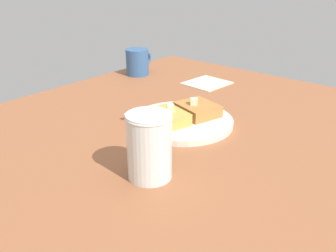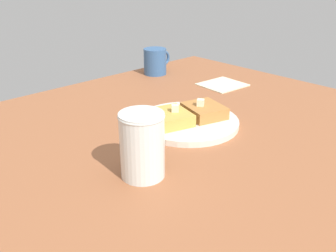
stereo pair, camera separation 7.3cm
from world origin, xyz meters
TOP-DOWN VIEW (x-y plane):
  - table_surface at (0.00, 0.00)cm, footprint 108.86×108.86cm
  - plate at (4.23, 9.76)cm, footprint 23.19×23.19cm
  - toast_slice_left at (0.03, 10.97)cm, footprint 10.00×10.73cm
  - toast_slice_middle at (8.43, 8.55)cm, footprint 10.00×10.73cm
  - butter_pat_primary at (0.94, 10.44)cm, footprint 2.08×2.07cm
  - butter_pat_secondary at (7.61, 9.00)cm, footprint 2.01×2.06cm
  - fork at (5.20, 17.27)cm, footprint 15.05×8.21cm
  - syrup_jar at (-17.05, 0.10)cm, footprint 7.80×7.80cm
  - napkin at (33.19, 22.99)cm, footprint 13.08×12.11cm
  - coffee_mug at (26.87, 45.96)cm, footprint 10.07×7.31cm

SIDE VIEW (x-z plane):
  - table_surface at x=0.00cm, z-range 0.00..2.31cm
  - napkin at x=33.19cm, z-range 2.31..2.61cm
  - plate at x=4.23cm, z-range 2.41..3.73cm
  - fork at x=5.20cm, z-range 3.63..3.99cm
  - toast_slice_left at x=0.03cm, z-range 3.63..6.26cm
  - toast_slice_middle at x=8.43cm, z-range 3.63..6.26cm
  - coffee_mug at x=26.87cm, z-range 2.33..10.65cm
  - butter_pat_primary at x=0.94cm, z-range 6.26..7.81cm
  - butter_pat_secondary at x=7.61cm, z-range 6.26..7.81cm
  - syrup_jar at x=-17.05cm, z-range 1.81..13.38cm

